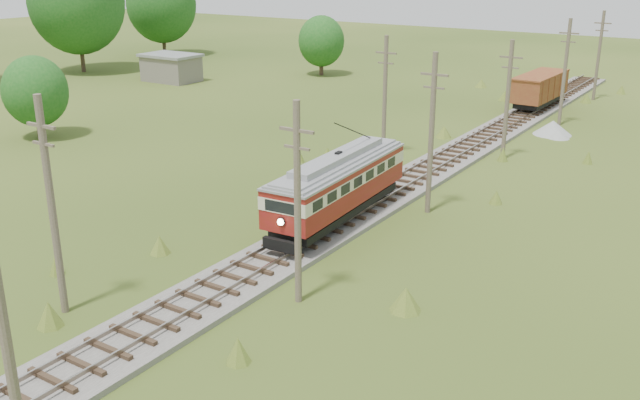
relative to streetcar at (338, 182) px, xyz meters
The scene contains 17 objects.
railbed_main 7.84m from the streetcar, 90.00° to the left, with size 3.60×96.00×0.57m.
streetcar is the anchor object (origin of this frame).
gondola 35.58m from the streetcar, 90.00° to the left, with size 3.03×8.61×2.83m.
gravel_pile 26.95m from the streetcar, 81.41° to the left, with size 3.18×3.37×1.16m.
utility_pole_r_1 21.81m from the streetcar, 81.80° to the right, with size 0.30×0.30×8.80m.
utility_pole_r_2 9.33m from the streetcar, 68.78° to the right, with size 1.60×0.30×8.60m.
utility_pole_r_3 5.93m from the streetcar, 54.59° to the left, with size 1.60×0.30×9.00m.
utility_pole_r_4 17.85m from the streetcar, 80.27° to the left, with size 1.60×0.30×8.40m.
utility_pole_r_5 30.76m from the streetcar, 83.64° to the left, with size 1.60×0.30×8.90m.
utility_pole_r_6 43.66m from the streetcar, 85.79° to the left, with size 1.60×0.30×8.70m.
utility_pole_l_a 15.25m from the streetcar, 106.15° to the right, with size 1.60×0.30×9.00m.
utility_pole_l_b 14.37m from the streetcar, 108.43° to the left, with size 1.60×0.30×8.60m.
tree_left_4 60.89m from the streetcar, 153.01° to the left, with size 11.34×11.34×14.61m.
tree_left_5 71.06m from the streetcar, 142.16° to the left, with size 9.66×9.66×12.44m.
tree_mid_a 50.09m from the streetcar, 124.01° to the left, with size 5.46×5.46×7.03m.
tree_mid_c 30.23m from the streetcar, behind, with size 5.04×5.04×6.49m.
shed 49.12m from the streetcar, 144.53° to the left, with size 6.40×4.40×3.10m.
Camera 1 is at (18.83, -4.17, 13.93)m, focal length 40.00 mm.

